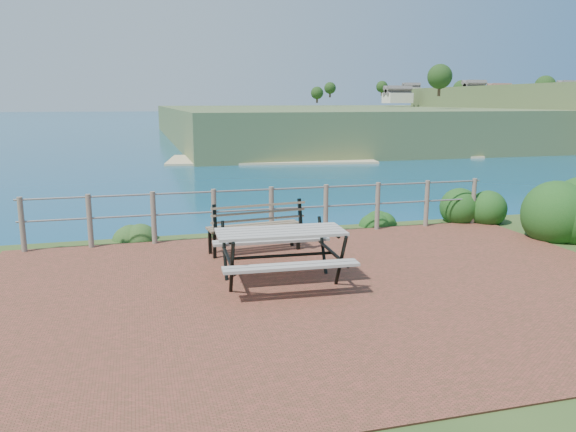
# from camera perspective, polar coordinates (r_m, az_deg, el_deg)

# --- Properties ---
(ground) EXTENTS (10.00, 7.00, 0.12)m
(ground) POSITION_cam_1_polar(r_m,az_deg,el_deg) (8.25, 3.82, -7.46)
(ground) COLOR brown
(ground) RESTS_ON ground
(ocean) EXTENTS (1200.00, 1200.00, 0.00)m
(ocean) POSITION_cam_1_polar(r_m,az_deg,el_deg) (207.40, -14.71, 10.54)
(ocean) COLOR #136377
(ocean) RESTS_ON ground
(safety_railing) EXTENTS (9.40, 0.10, 1.00)m
(safety_railing) POSITION_cam_1_polar(r_m,az_deg,el_deg) (11.22, -1.69, 0.73)
(safety_railing) COLOR #6B5B4C
(safety_railing) RESTS_ON ground
(distant_bay) EXTENTS (290.00, 232.36, 24.00)m
(distant_bay) POSITION_cam_1_polar(r_m,az_deg,el_deg) (273.77, 25.13, 9.69)
(distant_bay) COLOR #3A572B
(distant_bay) RESTS_ON ground
(picnic_table) EXTENTS (1.92, 1.64, 0.80)m
(picnic_table) POSITION_cam_1_polar(r_m,az_deg,el_deg) (8.36, -0.76, -3.53)
(picnic_table) COLOR #A29B92
(picnic_table) RESTS_ON ground
(park_bench) EXTENTS (1.74, 0.62, 0.96)m
(park_bench) POSITION_cam_1_polar(r_m,az_deg,el_deg) (10.05, -3.43, -0.24)
(park_bench) COLOR brown
(park_bench) RESTS_ON ground
(shrub_right_front) EXTENTS (1.59, 1.59, 2.25)m
(shrub_right_front) POSITION_cam_1_polar(r_m,az_deg,el_deg) (12.47, 25.98, -2.05)
(shrub_right_front) COLOR #194916
(shrub_right_front) RESTS_ON ground
(shrub_right_edge) EXTENTS (0.96, 0.96, 1.38)m
(shrub_right_edge) POSITION_cam_1_polar(r_m,az_deg,el_deg) (13.35, 18.24, -0.61)
(shrub_right_edge) COLOR #194916
(shrub_right_edge) RESTS_ON ground
(shrub_lip_west) EXTENTS (0.71, 0.71, 0.42)m
(shrub_lip_west) POSITION_cam_1_polar(r_m,az_deg,el_deg) (11.75, -15.71, -2.07)
(shrub_lip_west) COLOR #224D1D
(shrub_lip_west) RESTS_ON ground
(shrub_lip_east) EXTENTS (0.78, 0.78, 0.52)m
(shrub_lip_east) POSITION_cam_1_polar(r_m,az_deg,el_deg) (12.60, 9.12, -0.86)
(shrub_lip_east) COLOR #194916
(shrub_lip_east) RESTS_ON ground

